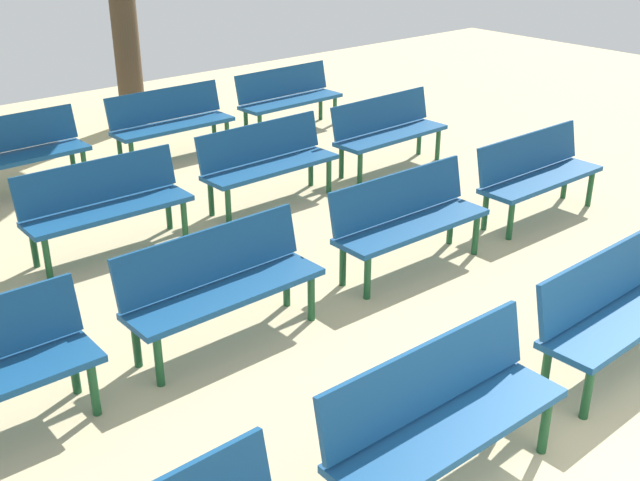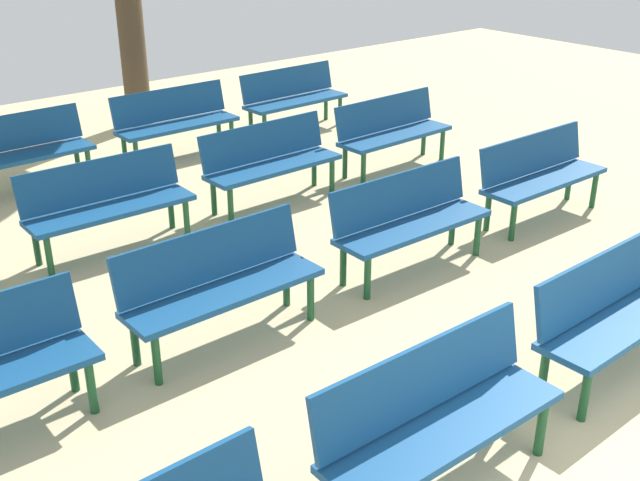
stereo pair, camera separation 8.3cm
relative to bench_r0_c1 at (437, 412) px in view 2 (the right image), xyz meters
name	(u,v)px [view 2 (the right image)]	position (x,y,z in m)	size (l,w,h in m)	color
bench_r0_c1	(437,412)	(0.00, 0.00, 0.00)	(1.61, 0.50, 0.87)	navy
bench_r0_c2	(617,306)	(1.90, 0.03, 0.00)	(1.61, 0.51, 0.87)	navy
bench_r1_c1	(220,280)	(-0.07, 2.17, 0.00)	(1.61, 0.50, 0.87)	navy
bench_r1_c2	(409,216)	(1.94, 2.14, 0.00)	(1.61, 0.50, 0.87)	navy
bench_r1_c3	(540,172)	(3.87, 2.12, 0.00)	(1.60, 0.49, 0.87)	navy
bench_r2_c1	(107,200)	(0.01, 4.25, 0.00)	(1.61, 0.51, 0.87)	navy
bench_r2_c2	(270,159)	(1.94, 4.27, 0.00)	(1.61, 0.51, 0.87)	navy
bench_r2_c3	(392,129)	(3.78, 4.26, 0.00)	(1.61, 0.52, 0.87)	navy
bench_r3_c1	(19,149)	(-0.06, 6.37, 0.00)	(1.61, 0.51, 0.87)	navy
bench_r3_c2	(175,119)	(1.94, 6.35, 0.00)	(1.60, 0.48, 0.87)	navy
bench_r3_c3	(293,95)	(3.87, 6.37, 0.00)	(1.61, 0.52, 0.87)	navy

